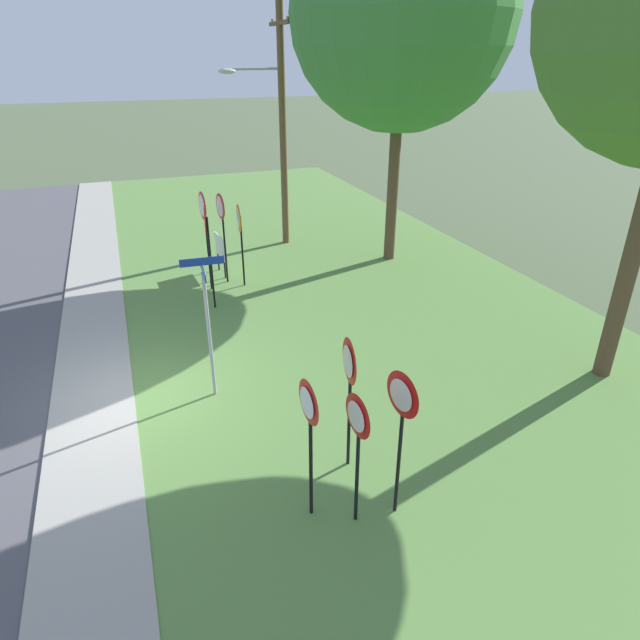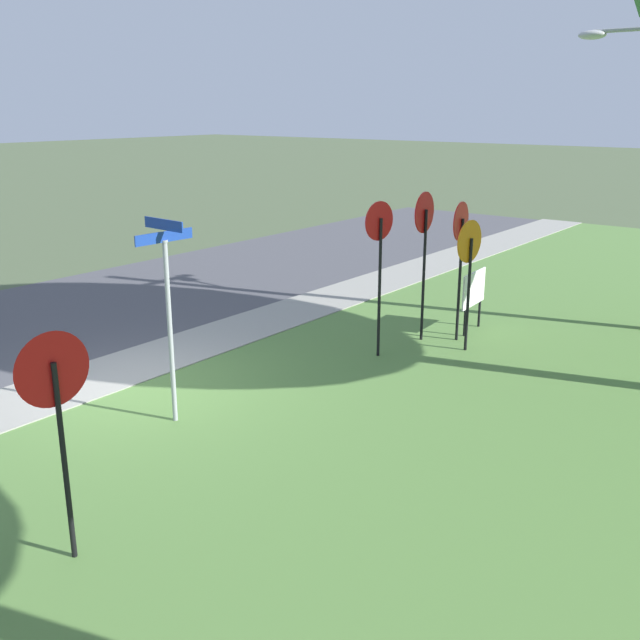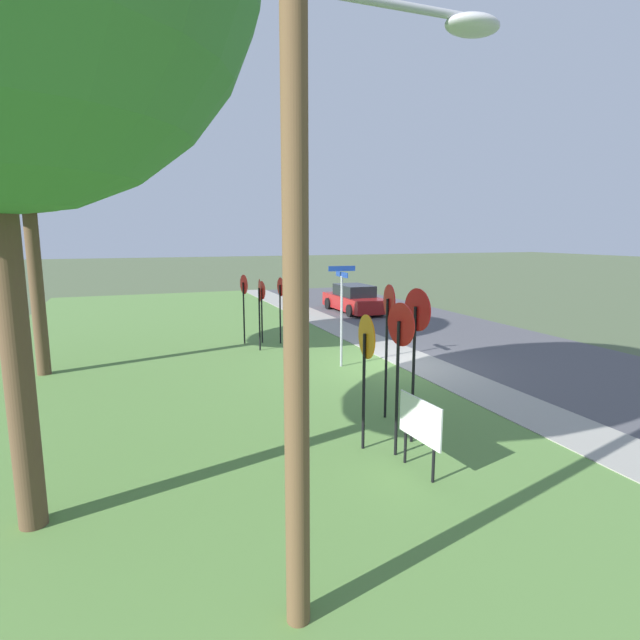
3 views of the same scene
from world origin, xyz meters
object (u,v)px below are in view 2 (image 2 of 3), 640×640
Objects in this scene: stop_sign_far_left at (469,256)px; street_name_post at (168,304)px; yield_sign_near_left at (55,392)px; stop_sign_near_right at (424,232)px; stop_sign_far_center at (379,246)px; notice_board at (474,292)px; stop_sign_near_left at (460,240)px.

stop_sign_far_left is 5.84m from street_name_post.
stop_sign_near_right is at bearing -167.96° from yield_sign_near_left.
street_name_post is at bearing -12.95° from stop_sign_near_right.
street_name_post is (-2.90, -1.72, -0.04)m from yield_sign_near_left.
notice_board is at bearing 173.32° from stop_sign_far_center.
stop_sign_near_left reaches higher than stop_sign_far_left.
stop_sign_near_left reaches higher than notice_board.
stop_sign_near_right is 1.34m from stop_sign_far_center.
stop_sign_far_center is at bearing -20.32° from notice_board.
stop_sign_near_right is 1.18× the size of stop_sign_far_left.
stop_sign_near_left is 2.18× the size of notice_board.
stop_sign_far_center is (1.74, -0.71, 0.07)m from stop_sign_near_left.
stop_sign_near_right is 8.52m from yield_sign_near_left.
stop_sign_near_left is 1.36m from notice_board.
stop_sign_far_left is at bearing -174.60° from yield_sign_near_left.
street_name_post is (4.24, -0.75, -0.30)m from stop_sign_far_center.
street_name_post is at bearing -0.60° from stop_sign_far_center.
yield_sign_near_left is at bearing 3.94° from stop_sign_far_left.
stop_sign_far_left is 1.73m from stop_sign_far_center.
stop_sign_near_right is at bearing -87.75° from stop_sign_far_left.
stop_sign_near_left is 6.16m from street_name_post.
notice_board is (-1.12, 0.56, -1.30)m from stop_sign_near_right.
street_name_post is at bearing -16.50° from notice_board.
stop_sign_far_left is 8.43m from yield_sign_near_left.
notice_board is (-2.46, 0.71, -1.23)m from stop_sign_far_center.
stop_sign_far_center reaches higher than stop_sign_near_left.
street_name_post is 2.38× the size of notice_board.
stop_sign_far_center is at bearing 173.13° from street_name_post.
stop_sign_far_center is 4.32m from street_name_post.
stop_sign_near_right is 1.02× the size of stop_sign_far_center.
stop_sign_near_left is 0.71m from stop_sign_near_right.
stop_sign_far_center is 1.18× the size of yield_sign_near_left.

